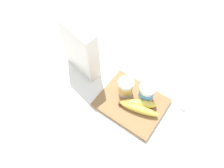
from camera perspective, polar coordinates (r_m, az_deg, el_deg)
The scene contains 7 objects.
ground_plane at distance 0.95m, azimuth 5.38°, elevation -5.47°, with size 2.40×2.40×0.00m, color white.
cutting_board at distance 0.94m, azimuth 5.43°, elevation -5.20°, with size 0.29×0.23×0.02m, color olive.
cereal_box at distance 0.96m, azimuth -8.75°, elevation 9.45°, with size 0.20×0.06×0.27m, color white.
yogurt_cup_front at distance 0.92m, azimuth 3.79°, elevation -0.89°, with size 0.07×0.07×0.09m.
yogurt_cup_back at distance 0.91m, azimuth 9.56°, elevation -2.36°, with size 0.07×0.07×0.09m.
banana_bunch at distance 0.90m, azimuth 7.37°, elevation -6.12°, with size 0.18×0.11×0.04m.
spoon at distance 0.97m, azimuth 19.00°, elevation -7.52°, with size 0.05×0.13×0.01m.
Camera 1 is at (0.18, -0.40, 0.84)m, focal length 32.91 mm.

